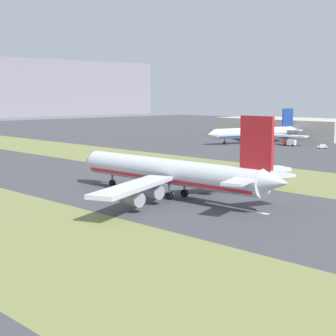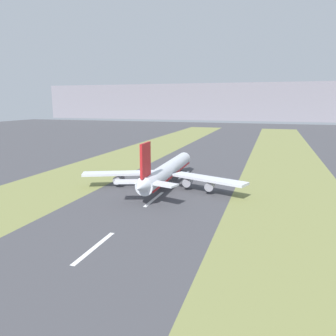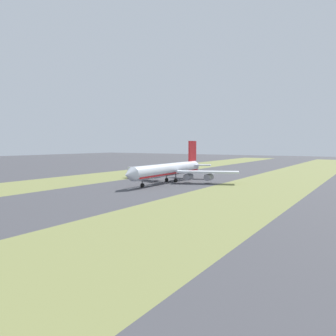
{
  "view_description": "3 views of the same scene",
  "coord_description": "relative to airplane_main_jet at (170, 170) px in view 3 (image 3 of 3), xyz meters",
  "views": [
    {
      "loc": [
        -92.83,
        -99.78,
        24.47
      ],
      "look_at": [
        -1.35,
        -2.08,
        7.0
      ],
      "focal_mm": 60.0,
      "sensor_mm": 36.0,
      "label": 1
    },
    {
      "loc": [
        37.44,
        -123.74,
        32.94
      ],
      "look_at": [
        -1.35,
        -2.08,
        7.0
      ],
      "focal_mm": 35.0,
      "sensor_mm": 36.0,
      "label": 2
    },
    {
      "loc": [
        -85.66,
        130.05,
        18.52
      ],
      "look_at": [
        -1.35,
        -2.08,
        7.0
      ],
      "focal_mm": 35.0,
      "sensor_mm": 36.0,
      "label": 3
    }
  ],
  "objects": [
    {
      "name": "centreline_dash_mid",
      "position": [
        1.29,
        -18.1,
        -6.01
      ],
      "size": [
        1.2,
        18.0,
        0.01
      ],
      "primitive_type": "cube",
      "color": "silver",
      "rests_on": "ground"
    },
    {
      "name": "centreline_dash_near",
      "position": [
        1.29,
        -58.1,
        -6.01
      ],
      "size": [
        1.2,
        18.0,
        0.01
      ],
      "primitive_type": "cube",
      "color": "silver",
      "rests_on": "ground"
    },
    {
      "name": "centreline_dash_far",
      "position": [
        1.29,
        21.9,
        -6.01
      ],
      "size": [
        1.2,
        18.0,
        0.01
      ],
      "primitive_type": "cube",
      "color": "silver",
      "rests_on": "ground"
    },
    {
      "name": "grass_median_east",
      "position": [
        46.29,
        3.99,
        -6.02
      ],
      "size": [
        40.0,
        600.0,
        0.01
      ],
      "primitive_type": "cube",
      "color": "olive",
      "rests_on": "ground"
    },
    {
      "name": "ground_plane",
      "position": [
        1.29,
        3.99,
        -6.02
      ],
      "size": [
        800.0,
        800.0,
        0.0
      ],
      "primitive_type": "plane",
      "color": "#424247"
    },
    {
      "name": "airplane_main_jet",
      "position": [
        0.0,
        0.0,
        0.0
      ],
      "size": [
        64.11,
        67.13,
        20.2
      ],
      "color": "silver",
      "rests_on": "ground"
    },
    {
      "name": "grass_median_west",
      "position": [
        -43.71,
        3.99,
        -6.02
      ],
      "size": [
        40.0,
        600.0,
        0.01
      ],
      "primitive_type": "cube",
      "color": "olive",
      "rests_on": "ground"
    }
  ]
}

